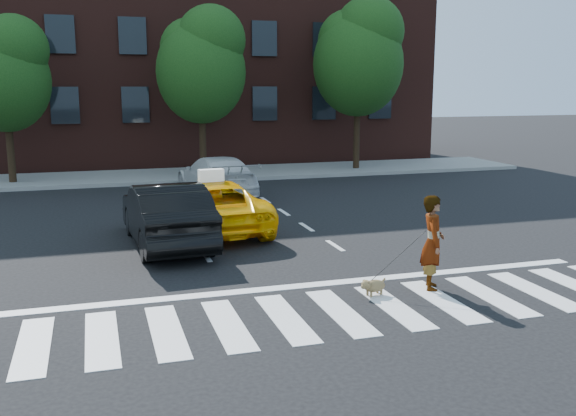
{
  "coord_description": "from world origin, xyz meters",
  "views": [
    {
      "loc": [
        -3.99,
        -9.86,
        3.9
      ],
      "look_at": [
        0.26,
        3.98,
        1.1
      ],
      "focal_mm": 40.0,
      "sensor_mm": 36.0,
      "label": 1
    }
  ],
  "objects_px": {
    "tree_mid": "(202,61)",
    "dog": "(373,286)",
    "woman": "(433,243)",
    "tree_right": "(359,53)",
    "white_suv": "(217,176)",
    "tree_left": "(5,70)",
    "taxi": "(210,205)",
    "black_sedan": "(166,214)"
  },
  "relations": [
    {
      "from": "black_sedan",
      "to": "tree_right",
      "type": "bearing_deg",
      "value": -134.38
    },
    {
      "from": "tree_mid",
      "to": "taxi",
      "type": "height_order",
      "value": "tree_mid"
    },
    {
      "from": "tree_right",
      "to": "woman",
      "type": "height_order",
      "value": "tree_right"
    },
    {
      "from": "tree_mid",
      "to": "white_suv",
      "type": "relative_size",
      "value": 1.46
    },
    {
      "from": "tree_right",
      "to": "taxi",
      "type": "bearing_deg",
      "value": -130.51
    },
    {
      "from": "tree_mid",
      "to": "tree_right",
      "type": "height_order",
      "value": "tree_right"
    },
    {
      "from": "tree_mid",
      "to": "tree_right",
      "type": "xyz_separation_m",
      "value": [
        7.0,
        -0.0,
        0.41
      ]
    },
    {
      "from": "tree_left",
      "to": "woman",
      "type": "relative_size",
      "value": 3.54
    },
    {
      "from": "tree_left",
      "to": "tree_mid",
      "type": "height_order",
      "value": "tree_mid"
    },
    {
      "from": "taxi",
      "to": "white_suv",
      "type": "distance_m",
      "value": 5.53
    },
    {
      "from": "black_sedan",
      "to": "white_suv",
      "type": "xyz_separation_m",
      "value": [
        2.52,
        6.71,
        -0.07
      ]
    },
    {
      "from": "tree_right",
      "to": "woman",
      "type": "distance_m",
      "value": 17.67
    },
    {
      "from": "tree_left",
      "to": "white_suv",
      "type": "distance_m",
      "value": 9.29
    },
    {
      "from": "tree_mid",
      "to": "white_suv",
      "type": "height_order",
      "value": "tree_mid"
    },
    {
      "from": "woman",
      "to": "dog",
      "type": "bearing_deg",
      "value": 115.8
    },
    {
      "from": "tree_left",
      "to": "tree_right",
      "type": "distance_m",
      "value": 14.52
    },
    {
      "from": "black_sedan",
      "to": "white_suv",
      "type": "height_order",
      "value": "black_sedan"
    },
    {
      "from": "tree_left",
      "to": "white_suv",
      "type": "relative_size",
      "value": 1.34
    },
    {
      "from": "tree_left",
      "to": "black_sedan",
      "type": "distance_m",
      "value": 12.76
    },
    {
      "from": "tree_right",
      "to": "dog",
      "type": "distance_m",
      "value": 18.35
    },
    {
      "from": "tree_right",
      "to": "woman",
      "type": "relative_size",
      "value": 4.19
    },
    {
      "from": "taxi",
      "to": "woman",
      "type": "height_order",
      "value": "woman"
    },
    {
      "from": "dog",
      "to": "tree_right",
      "type": "bearing_deg",
      "value": 50.97
    },
    {
      "from": "tree_right",
      "to": "white_suv",
      "type": "xyz_separation_m",
      "value": [
        -7.34,
        -4.59,
        -4.56
      ]
    },
    {
      "from": "black_sedan",
      "to": "woman",
      "type": "height_order",
      "value": "woman"
    },
    {
      "from": "white_suv",
      "to": "dog",
      "type": "relative_size",
      "value": 8.3
    },
    {
      "from": "taxi",
      "to": "black_sedan",
      "type": "xyz_separation_m",
      "value": [
        -1.32,
        -1.31,
        0.09
      ]
    },
    {
      "from": "tree_mid",
      "to": "tree_left",
      "type": "bearing_deg",
      "value": 180.0
    },
    {
      "from": "dog",
      "to": "woman",
      "type": "bearing_deg",
      "value": -13.37
    },
    {
      "from": "tree_right",
      "to": "white_suv",
      "type": "distance_m",
      "value": 9.78
    },
    {
      "from": "tree_left",
      "to": "tree_right",
      "type": "xyz_separation_m",
      "value": [
        14.5,
        -0.0,
        0.82
      ]
    },
    {
      "from": "taxi",
      "to": "white_suv",
      "type": "bearing_deg",
      "value": -107.7
    },
    {
      "from": "tree_left",
      "to": "taxi",
      "type": "relative_size",
      "value": 1.31
    },
    {
      "from": "tree_right",
      "to": "white_suv",
      "type": "height_order",
      "value": "tree_right"
    },
    {
      "from": "tree_mid",
      "to": "dog",
      "type": "bearing_deg",
      "value": -88.73
    },
    {
      "from": "tree_left",
      "to": "black_sedan",
      "type": "relative_size",
      "value": 1.38
    },
    {
      "from": "tree_mid",
      "to": "dog",
      "type": "distance_m",
      "value": 17.0
    },
    {
      "from": "tree_right",
      "to": "dog",
      "type": "height_order",
      "value": "tree_right"
    },
    {
      "from": "black_sedan",
      "to": "dog",
      "type": "bearing_deg",
      "value": 119.34
    },
    {
      "from": "tree_right",
      "to": "black_sedan",
      "type": "xyz_separation_m",
      "value": [
        -9.86,
        -11.31,
        -4.48
      ]
    },
    {
      "from": "tree_right",
      "to": "woman",
      "type": "bearing_deg",
      "value": -108.27
    },
    {
      "from": "woman",
      "to": "tree_left",
      "type": "bearing_deg",
      "value": 51.55
    }
  ]
}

